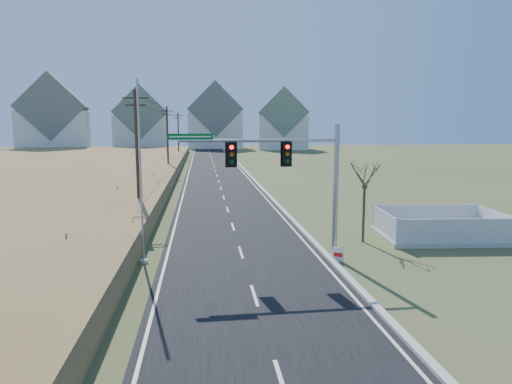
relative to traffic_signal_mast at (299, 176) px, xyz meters
name	(u,v)px	position (x,y,z in m)	size (l,w,h in m)	color
ground	(249,279)	(-2.67, -2.61, -4.08)	(260.00, 260.00, 0.00)	#424D25
road	(215,169)	(-2.67, 47.39, -4.05)	(8.00, 180.00, 0.06)	black
curb	(242,168)	(1.48, 47.39, -3.99)	(0.30, 180.00, 0.18)	#B2AFA8
reed_marsh	(20,173)	(-26.67, 37.39, -3.43)	(38.00, 110.00, 1.30)	olive
utility_pole_near	(137,151)	(-9.17, 12.39, 0.61)	(1.80, 0.26, 9.00)	#422D1E
utility_pole_mid	(168,139)	(-9.17, 42.39, 0.61)	(1.80, 0.26, 9.00)	#422D1E
utility_pole_far	(178,134)	(-9.17, 72.39, 0.61)	(1.80, 0.26, 9.00)	#422D1E
condo_nw	(53,120)	(-40.67, 97.39, 3.63)	(17.69, 13.38, 19.05)	silver
condo_nnw	(141,124)	(-20.67, 105.39, 2.86)	(14.93, 11.17, 17.03)	silver
condo_n	(215,121)	(-0.67, 109.39, 3.53)	(15.27, 10.20, 18.54)	silver
condo_ne	(283,124)	(17.33, 101.39, 2.76)	(14.12, 10.51, 16.52)	silver
traffic_signal_mast	(299,176)	(0.00, 0.00, 0.00)	(8.21, 0.56, 6.53)	#9EA0A5
fence_enclosure	(439,233)	(9.09, 3.30, -3.78)	(7.22, 5.23, 1.57)	#B7B5AD
open_sign	(338,255)	(1.83, -0.62, -3.72)	(0.50, 0.30, 0.67)	white
flagpole	(141,192)	(-7.40, 0.26, -0.66)	(0.39, 0.39, 8.57)	#B7B5AD
bare_tree	(365,174)	(4.33, 2.89, -0.22)	(1.81, 1.81, 4.79)	#4C3F33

